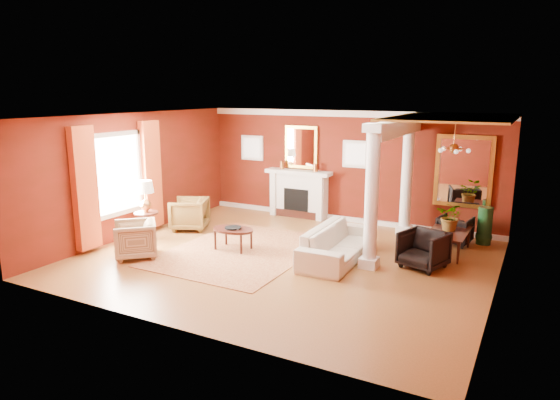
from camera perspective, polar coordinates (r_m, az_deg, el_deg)
The scene contains 27 objects.
ground at distance 10.37m, azimuth 0.57°, elevation -6.71°, with size 8.00×8.00×0.00m, color brown.
room_shell at distance 9.90m, azimuth 0.59°, elevation 4.41°, with size 8.04×7.04×2.92m.
fireplace at distance 13.63m, azimuth 2.14°, elevation 0.74°, with size 1.85×0.42×1.29m.
overmantel_mirror at distance 13.55m, azimuth 2.43°, elevation 6.05°, with size 0.95×0.07×1.15m.
flank_window_left at distance 14.31m, azimuth -3.19°, elevation 5.97°, with size 0.70×0.07×0.70m.
flank_window_right at distance 12.99m, azimuth 8.65°, elevation 5.20°, with size 0.70×0.07×0.70m.
left_window at distance 11.83m, azimuth -17.82°, elevation 2.21°, with size 0.21×2.55×2.60m.
column_front at distance 9.63m, azimuth 10.43°, elevation 0.41°, with size 0.36×0.36×2.80m.
column_back at distance 12.19m, azimuth 14.30°, elevation 2.72°, with size 0.36×0.36×2.80m.
header_beam at distance 11.00m, azimuth 13.24°, elevation 8.04°, with size 0.30×3.20×0.32m, color white.
amber_ceiling at distance 10.60m, azimuth 19.18°, elevation 8.89°, with size 2.30×3.40×0.04m, color gold.
dining_mirror at distance 12.40m, azimuth 20.23°, elevation 3.07°, with size 1.30×0.07×1.70m.
chandelier at distance 10.69m, azimuth 19.25°, elevation 5.55°, with size 0.60×0.62×0.75m.
crown_trim at distance 12.98m, azimuth 7.74°, elevation 9.74°, with size 8.00×0.08×0.16m, color white.
base_trim at distance 13.39m, azimuth 7.40°, elevation -2.13°, with size 8.00×0.08×0.12m, color white.
rug at distance 10.86m, azimuth -4.44°, elevation -5.81°, with size 2.84×3.79×0.02m, color maroon.
sofa at distance 10.23m, azimuth 6.70°, elevation -4.33°, with size 2.37×0.69×0.93m, color #F5EACE.
armchair_leopard at distance 12.59m, azimuth -10.32°, elevation -1.40°, with size 0.84×0.79×0.87m, color black.
armchair_stripe at distance 10.75m, azimuth -16.23°, elevation -4.16°, with size 0.82×0.77×0.84m, color tan.
coffee_table at distance 10.85m, azimuth -5.38°, elevation -3.50°, with size 0.94×0.94×0.48m.
coffee_book at distance 10.78m, azimuth -5.56°, elevation -2.76°, with size 0.16×0.02×0.22m, color black.
side_table at distance 11.87m, azimuth -15.13°, elevation -0.08°, with size 0.55×0.55×1.39m.
dining_table at distance 11.17m, azimuth 18.84°, elevation -3.90°, with size 1.39×0.49×0.77m, color black.
dining_chair_near at distance 10.12m, azimuth 16.07°, elevation -5.29°, with size 0.78×0.73×0.80m, color black.
dining_chair_far at distance 11.93m, azimuth 19.36°, elevation -3.10°, with size 0.68×0.64×0.70m, color black.
green_urn at distance 12.14m, azimuth 22.31°, elevation -3.13°, with size 0.36×0.36×0.87m.
potted_plant at distance 11.07m, azimuth 19.06°, elevation -0.71°, with size 0.56×0.62×0.48m, color #26591E.
Camera 1 is at (4.50, -8.71, 3.39)m, focal length 32.00 mm.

